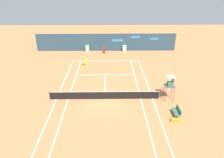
{
  "coord_description": "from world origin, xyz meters",
  "views": [
    {
      "loc": [
        0.54,
        -19.82,
        12.04
      ],
      "look_at": [
        0.87,
        3.39,
        0.8
      ],
      "focal_mm": 33.61,
      "sensor_mm": 36.0,
      "label": 1
    }
  ],
  "objects_px": {
    "player_bench": "(177,111)",
    "player_on_baseline": "(85,61)",
    "tennis_ball_by_sideline": "(103,78)",
    "equipment_bag": "(176,120)",
    "tennis_ball_mid_court": "(80,71)",
    "ball_kid_right_post": "(104,49)",
    "umpire_chair": "(170,85)"
  },
  "relations": [
    {
      "from": "umpire_chair",
      "to": "equipment_bag",
      "type": "height_order",
      "value": "umpire_chair"
    },
    {
      "from": "ball_kid_right_post",
      "to": "umpire_chair",
      "type": "bearing_deg",
      "value": 109.13
    },
    {
      "from": "tennis_ball_mid_court",
      "to": "tennis_ball_by_sideline",
      "type": "relative_size",
      "value": 1.0
    },
    {
      "from": "player_bench",
      "to": "tennis_ball_mid_court",
      "type": "height_order",
      "value": "player_bench"
    },
    {
      "from": "equipment_bag",
      "to": "tennis_ball_by_sideline",
      "type": "bearing_deg",
      "value": 127.01
    },
    {
      "from": "equipment_bag",
      "to": "tennis_ball_mid_court",
      "type": "distance_m",
      "value": 15.6
    },
    {
      "from": "player_on_baseline",
      "to": "tennis_ball_by_sideline",
      "type": "distance_m",
      "value": 5.05
    },
    {
      "from": "player_bench",
      "to": "player_on_baseline",
      "type": "xyz_separation_m",
      "value": [
        -10.03,
        12.56,
        0.43
      ]
    },
    {
      "from": "equipment_bag",
      "to": "umpire_chair",
      "type": "bearing_deg",
      "value": 86.43
    },
    {
      "from": "equipment_bag",
      "to": "tennis_ball_by_sideline",
      "type": "relative_size",
      "value": 13.72
    },
    {
      "from": "tennis_ball_mid_court",
      "to": "player_bench",
      "type": "bearing_deg",
      "value": -45.29
    },
    {
      "from": "umpire_chair",
      "to": "tennis_ball_by_sideline",
      "type": "xyz_separation_m",
      "value": [
        -7.31,
        5.33,
        -1.75
      ]
    },
    {
      "from": "player_bench",
      "to": "ball_kid_right_post",
      "type": "bearing_deg",
      "value": 21.56
    },
    {
      "from": "umpire_chair",
      "to": "player_on_baseline",
      "type": "height_order",
      "value": "umpire_chair"
    },
    {
      "from": "equipment_bag",
      "to": "ball_kid_right_post",
      "type": "relative_size",
      "value": 0.69
    },
    {
      "from": "player_bench",
      "to": "tennis_ball_by_sideline",
      "type": "bearing_deg",
      "value": 41.26
    },
    {
      "from": "umpire_chair",
      "to": "player_on_baseline",
      "type": "bearing_deg",
      "value": 46.37
    },
    {
      "from": "player_bench",
      "to": "tennis_ball_mid_court",
      "type": "relative_size",
      "value": 21.17
    },
    {
      "from": "umpire_chair",
      "to": "tennis_ball_by_sideline",
      "type": "bearing_deg",
      "value": 53.89
    },
    {
      "from": "tennis_ball_mid_court",
      "to": "tennis_ball_by_sideline",
      "type": "bearing_deg",
      "value": -35.66
    },
    {
      "from": "player_bench",
      "to": "equipment_bag",
      "type": "height_order",
      "value": "player_bench"
    },
    {
      "from": "umpire_chair",
      "to": "tennis_ball_by_sideline",
      "type": "height_order",
      "value": "umpire_chair"
    },
    {
      "from": "equipment_bag",
      "to": "tennis_ball_by_sideline",
      "type": "distance_m",
      "value": 11.72
    },
    {
      "from": "player_on_baseline",
      "to": "ball_kid_right_post",
      "type": "height_order",
      "value": "player_on_baseline"
    },
    {
      "from": "umpire_chair",
      "to": "tennis_ball_by_sideline",
      "type": "distance_m",
      "value": 9.21
    },
    {
      "from": "player_on_baseline",
      "to": "tennis_ball_by_sideline",
      "type": "bearing_deg",
      "value": 140.81
    },
    {
      "from": "equipment_bag",
      "to": "ball_kid_right_post",
      "type": "height_order",
      "value": "ball_kid_right_post"
    },
    {
      "from": "player_bench",
      "to": "tennis_ball_mid_court",
      "type": "xyz_separation_m",
      "value": [
        -10.61,
        10.71,
        -0.48
      ]
    },
    {
      "from": "player_bench",
      "to": "equipment_bag",
      "type": "xyz_separation_m",
      "value": [
        -0.29,
        -0.99,
        -0.35
      ]
    },
    {
      "from": "tennis_ball_by_sideline",
      "to": "umpire_chair",
      "type": "bearing_deg",
      "value": -36.11
    },
    {
      "from": "tennis_ball_mid_court",
      "to": "umpire_chair",
      "type": "bearing_deg",
      "value": -35.98
    },
    {
      "from": "ball_kid_right_post",
      "to": "tennis_ball_mid_court",
      "type": "xyz_separation_m",
      "value": [
        -3.23,
        -7.95,
        -0.75
      ]
    }
  ]
}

